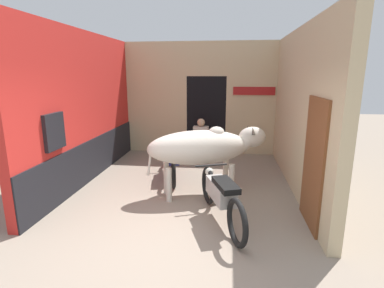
% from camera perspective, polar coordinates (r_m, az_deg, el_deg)
% --- Properties ---
extents(ground_plane, '(30.00, 30.00, 0.00)m').
position_cam_1_polar(ground_plane, '(4.44, -5.53, -18.72)').
color(ground_plane, gray).
extents(wall_left_shopfront, '(0.25, 5.11, 3.24)m').
position_cam_1_polar(wall_left_shopfront, '(7.00, -19.73, 6.11)').
color(wall_left_shopfront, red).
rests_on(wall_left_shopfront, ground_plane).
extents(wall_back_with_doorway, '(4.38, 0.93, 3.24)m').
position_cam_1_polar(wall_back_with_doorway, '(9.14, 2.17, 7.44)').
color(wall_back_with_doorway, '#C6B289').
rests_on(wall_back_with_doorway, ground_plane).
extents(wall_right_with_door, '(0.22, 5.11, 3.24)m').
position_cam_1_polar(wall_right_with_door, '(6.37, 19.94, 5.76)').
color(wall_right_with_door, '#C6B289').
rests_on(wall_right_with_door, ground_plane).
extents(cow, '(2.39, 1.29, 1.36)m').
position_cam_1_polar(cow, '(5.75, 2.38, -0.60)').
color(cow, beige).
rests_on(cow, ground_plane).
extents(motorcycle_near, '(0.87, 2.03, 0.79)m').
position_cam_1_polar(motorcycle_near, '(4.87, 5.51, -9.60)').
color(motorcycle_near, black).
rests_on(motorcycle_near, ground_plane).
extents(motorcycle_far, '(0.66, 2.03, 0.79)m').
position_cam_1_polar(motorcycle_far, '(6.91, -3.73, -2.64)').
color(motorcycle_far, black).
rests_on(motorcycle_far, ground_plane).
extents(shopkeeper_seated, '(0.42, 0.34, 1.13)m').
position_cam_1_polar(shopkeeper_seated, '(8.35, 1.68, 1.15)').
color(shopkeeper_seated, '#282833').
rests_on(shopkeeper_seated, ground_plane).
extents(plastic_stool, '(0.31, 0.31, 0.39)m').
position_cam_1_polar(plastic_stool, '(8.43, 3.55, -1.38)').
color(plastic_stool, '#2856B2').
rests_on(plastic_stool, ground_plane).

